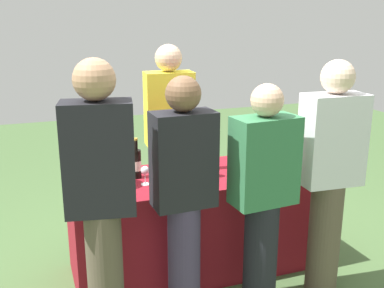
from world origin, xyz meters
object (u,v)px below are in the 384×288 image
wine_bottle_6 (249,150)px  wine_glass_2 (212,165)px  wine_bottle_1 (117,161)px  wine_bottle_0 (108,165)px  wine_bottle_3 (173,158)px  wine_glass_4 (275,156)px  wine_bottle_4 (188,157)px  guest_1 (184,194)px  wine_bottle_2 (137,164)px  wine_bottle_7 (260,149)px  ice_bucket (109,173)px  guest_3 (330,173)px  wine_glass_1 (191,168)px  server_pouring (170,135)px  wine_glass_0 (145,171)px  guest_2 (263,194)px  guest_0 (101,197)px  wine_bottle_5 (208,154)px  wine_glass_3 (258,158)px

wine_bottle_6 → wine_glass_2: 0.45m
wine_bottle_1 → wine_bottle_0: bearing=-134.1°
wine_bottle_3 → wine_glass_4: size_ratio=2.14×
wine_bottle_4 → guest_1: (-0.27, -0.68, -0.02)m
wine_bottle_2 → wine_bottle_7: (1.08, 0.05, -0.01)m
wine_bottle_4 → ice_bucket: bearing=-169.3°
wine_bottle_4 → guest_1: bearing=-111.6°
wine_bottle_2 → wine_glass_4: bearing=-8.1°
guest_3 → wine_glass_2: bearing=144.4°
wine_glass_2 → guest_3: bearing=-39.3°
wine_bottle_2 → wine_bottle_4: (0.42, 0.01, 0.00)m
wine_glass_2 → guest_1: bearing=-129.0°
wine_bottle_1 → wine_bottle_7: 1.20m
wine_bottle_2 → ice_bucket: wine_bottle_2 is taller
wine_glass_1 → server_pouring: 0.79m
wine_bottle_1 → wine_bottle_4: size_ratio=1.00×
wine_bottle_1 → wine_bottle_3: wine_bottle_1 is taller
wine_bottle_7 → wine_glass_0: bearing=-168.7°
wine_glass_4 → guest_2: (-0.42, -0.58, -0.05)m
wine_bottle_2 → wine_glass_0: 0.17m
wine_bottle_6 → wine_bottle_7: size_ratio=1.06×
wine_bottle_0 → wine_glass_2: size_ratio=2.36×
guest_3 → guest_1: bearing=-179.2°
wine_bottle_2 → wine_bottle_6: bearing=1.2°
wine_bottle_7 → ice_bucket: 1.31m
wine_bottle_0 → wine_bottle_3: size_ratio=1.01×
wine_glass_0 → guest_0: 0.70m
wine_glass_1 → wine_glass_4: size_ratio=1.03×
wine_bottle_7 → wine_glass_0: (-1.05, -0.21, -0.00)m
wine_glass_1 → wine_glass_4: (0.74, 0.07, -0.01)m
wine_bottle_3 → wine_bottle_5: wine_bottle_5 is taller
wine_bottle_4 → guest_3: bearing=-42.7°
wine_bottle_1 → wine_bottle_4: 0.55m
ice_bucket → guest_1: 0.67m
wine_bottle_6 → guest_3: (0.26, -0.74, 0.02)m
wine_bottle_4 → wine_bottle_7: (0.66, 0.03, -0.01)m
guest_3 → wine_glass_0: bearing=158.6°
wine_bottle_6 → guest_0: size_ratio=0.18×
wine_bottle_5 → ice_bucket: size_ratio=1.42×
wine_bottle_0 → guest_2: bearing=-39.9°
guest_1 → guest_2: size_ratio=1.04×
wine_bottle_5 → ice_bucket: wine_bottle_5 is taller
wine_glass_4 → guest_3: 0.57m
guest_1 → wine_glass_3: bearing=30.1°
guest_1 → guest_2: bearing=-9.4°
wine_glass_2 → wine_glass_3: 0.40m
guest_0 → wine_glass_4: bearing=31.8°
wine_bottle_4 → wine_glass_1: bearing=-104.7°
wine_glass_0 → wine_bottle_7: bearing=11.3°
wine_bottle_7 → ice_bucket: size_ratio=1.29×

